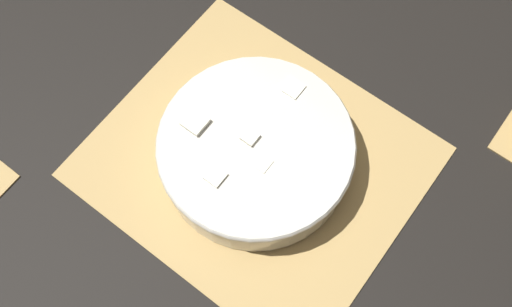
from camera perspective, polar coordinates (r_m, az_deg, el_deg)
name	(u,v)px	position (r m, az deg, el deg)	size (l,w,h in m)	color
ground_plane	(256,162)	(0.88, 0.00, -0.82)	(6.00, 6.00, 0.00)	black
bamboo_mat_center	(256,161)	(0.88, 0.00, -0.75)	(0.45, 0.39, 0.01)	tan
fruit_salad_bowl	(256,150)	(0.84, 0.01, 0.35)	(0.28, 0.28, 0.07)	silver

